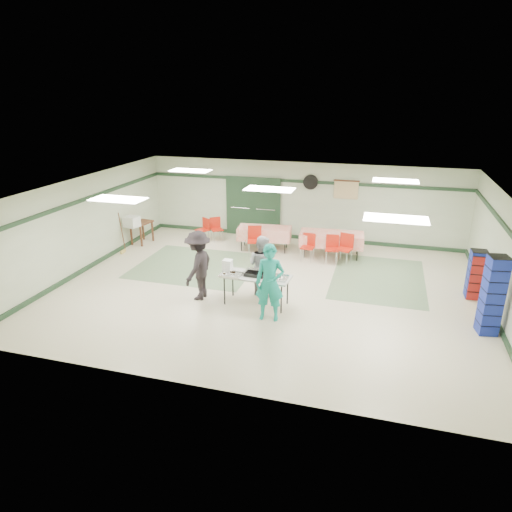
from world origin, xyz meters
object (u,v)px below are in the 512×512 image
(chair_b, at_px, (308,244))
(crate_stack_blue_b, at_px, (492,296))
(chair_loose_b, at_px, (204,227))
(volunteer_grey, at_px, (262,265))
(chair_loose_a, at_px, (216,227))
(serving_table, at_px, (256,277))
(broom, at_px, (122,232))
(dining_table_b, at_px, (264,233))
(chair_c, at_px, (345,245))
(chair_a, at_px, (332,246))
(volunteer_dark, at_px, (198,266))
(crate_stack_blue_a, at_px, (476,274))
(printer_table, at_px, (141,226))
(crate_stack_red, at_px, (476,276))
(volunteer_teal, at_px, (270,283))
(dining_table_a, at_px, (332,239))
(office_printer, at_px, (132,222))
(chair_d, at_px, (255,237))

(chair_b, xyz_separation_m, crate_stack_blue_b, (4.52, -3.44, 0.38))
(chair_loose_b, height_order, crate_stack_blue_b, crate_stack_blue_b)
(volunteer_grey, height_order, chair_loose_a, volunteer_grey)
(serving_table, bearing_deg, broom, 158.07)
(dining_table_b, height_order, chair_c, chair_c)
(chair_a, height_order, chair_b, chair_a)
(volunteer_dark, distance_m, chair_b, 4.14)
(chair_b, bearing_deg, volunteer_dark, -116.94)
(crate_stack_blue_a, xyz_separation_m, broom, (-10.38, 0.53, 0.07))
(chair_c, relative_size, chair_loose_a, 1.13)
(chair_b, bearing_deg, printer_table, -176.00)
(volunteer_grey, height_order, crate_stack_red, volunteer_grey)
(serving_table, xyz_separation_m, chair_loose_b, (-3.11, 4.29, -0.21))
(volunteer_teal, height_order, chair_c, volunteer_teal)
(dining_table_a, bearing_deg, chair_b, -142.78)
(serving_table, distance_m, office_printer, 5.88)
(volunteer_grey, height_order, chair_a, volunteer_grey)
(volunteer_dark, distance_m, chair_loose_a, 4.73)
(crate_stack_blue_a, xyz_separation_m, crate_stack_blue_b, (0.00, -1.89, 0.26))
(dining_table_b, xyz_separation_m, chair_c, (2.69, -0.56, -0.00))
(dining_table_b, distance_m, printer_table, 4.25)
(volunteer_grey, bearing_deg, dining_table_a, -89.56)
(dining_table_a, height_order, chair_loose_a, chair_loose_a)
(chair_c, bearing_deg, office_printer, -158.77)
(chair_d, xyz_separation_m, chair_loose_a, (-1.70, 1.02, -0.07))
(volunteer_dark, height_order, chair_loose_b, volunteer_dark)
(serving_table, height_order, chair_a, chair_a)
(crate_stack_blue_b, height_order, printer_table, crate_stack_blue_b)
(dining_table_b, bearing_deg, chair_loose_b, 166.43)
(serving_table, bearing_deg, dining_table_a, 75.01)
(chair_b, relative_size, chair_loose_a, 1.02)
(dining_table_a, bearing_deg, crate_stack_blue_a, -32.97)
(crate_stack_red, bearing_deg, chair_b, 160.62)
(crate_stack_blue_a, relative_size, crate_stack_blue_b, 0.71)
(chair_a, distance_m, chair_d, 2.46)
(chair_loose_b, distance_m, broom, 2.78)
(chair_c, bearing_deg, crate_stack_blue_b, -28.56)
(volunteer_grey, bearing_deg, chair_d, -48.21)
(chair_b, xyz_separation_m, chair_loose_a, (-3.43, 1.03, -0.01))
(chair_d, xyz_separation_m, office_printer, (-4.05, -0.53, 0.35))
(volunteer_dark, height_order, office_printer, volunteer_dark)
(volunteer_dark, relative_size, crate_stack_blue_a, 1.41)
(dining_table_b, distance_m, chair_loose_a, 1.93)
(dining_table_b, relative_size, chair_b, 2.13)
(dining_table_a, distance_m, chair_b, 0.86)
(volunteer_grey, height_order, chair_loose_b, volunteer_grey)
(chair_b, relative_size, printer_table, 1.00)
(serving_table, relative_size, chair_loose_b, 2.09)
(broom, bearing_deg, dining_table_b, 28.45)
(broom, bearing_deg, volunteer_teal, -20.34)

